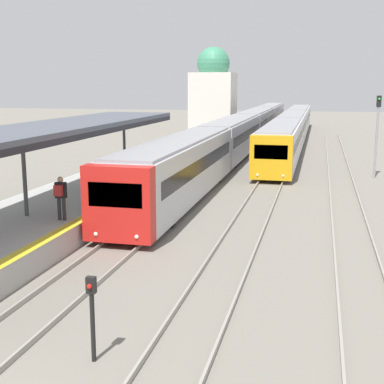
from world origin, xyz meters
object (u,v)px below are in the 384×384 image
(train_near, at_px, (246,129))
(signal_post_near, at_px, (92,310))
(train_far, at_px, (293,126))
(person_on_platform, at_px, (60,195))
(signal_mast_far, at_px, (377,127))

(train_near, distance_m, signal_post_near, 41.74)
(train_far, bearing_deg, signal_post_near, -92.16)
(person_on_platform, height_order, signal_mast_far, signal_mast_far)
(train_far, xyz_separation_m, signal_post_near, (-1.77, -46.79, -0.51))
(signal_post_near, bearing_deg, person_on_platform, 120.84)
(signal_mast_far, bearing_deg, train_near, 123.46)
(person_on_platform, relative_size, signal_mast_far, 0.32)
(person_on_platform, relative_size, train_near, 0.02)
(train_near, xyz_separation_m, signal_post_near, (2.42, -41.66, -0.57))
(train_far, relative_size, signal_post_near, 25.94)
(train_far, bearing_deg, person_on_platform, -99.59)
(person_on_platform, bearing_deg, signal_post_near, -59.16)
(signal_post_near, distance_m, signal_mast_far, 27.13)
(train_near, xyz_separation_m, train_far, (4.18, 5.13, -0.06))
(person_on_platform, relative_size, train_far, 0.03)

